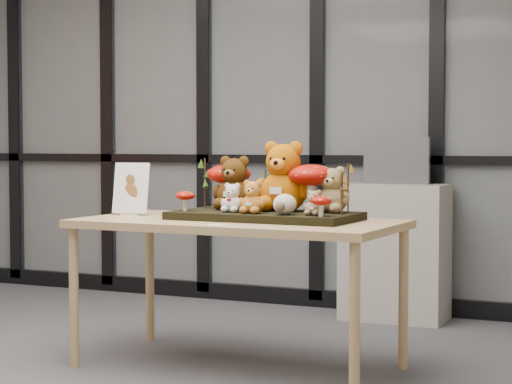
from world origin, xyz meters
The scene contains 25 objects.
floor centered at (0.00, 0.00, 0.00)m, with size 5.00×5.00×0.00m, color #4A4B4F.
room_shell centered at (0.00, 0.00, 1.68)m, with size 5.00×5.00×5.00m.
glass_partition centered at (0.00, 2.47, 1.42)m, with size 4.90×0.06×2.78m.
display_table centered at (0.72, 0.60, 0.70)m, with size 1.67×0.88×0.77m.
diorama_tray centered at (0.84, 0.66, 0.79)m, with size 0.94×0.47×0.04m, color black.
bear_pooh_yellow centered at (0.90, 0.77, 1.01)m, with size 0.31×0.28×0.40m, color #B55905, non-canonical shape.
bear_brown_medium centered at (0.63, 0.75, 0.97)m, with size 0.24×0.22×0.31m, color #412509, non-canonical shape.
bear_tan_back centered at (1.17, 0.76, 0.94)m, with size 0.20×0.18×0.26m, color olive, non-canonical shape.
bear_small_yellow centered at (0.83, 0.54, 0.90)m, with size 0.14×0.13×0.19m, color orange, non-canonical shape.
bear_white_bow centered at (0.70, 0.57, 0.89)m, with size 0.13×0.11×0.16m, color white, non-canonical shape.
bear_beige_small centered at (1.15, 0.55, 0.88)m, with size 0.11×0.10×0.14m, color #957954, non-canonical shape.
plush_cream_hedgehog centered at (1.01, 0.52, 0.87)m, with size 0.09×0.08×0.11m, color beige, non-canonical shape.
mushroom_back_left centered at (0.56, 0.82, 0.94)m, with size 0.24×0.24×0.26m, color #9E0D05, non-canonical shape.
mushroom_back_right centered at (1.06, 0.76, 0.95)m, with size 0.24×0.24×0.27m, color #9E0D05, non-canonical shape.
mushroom_front_left centered at (0.44, 0.55, 0.87)m, with size 0.10×0.10×0.11m, color #9E0D05, non-canonical shape.
mushroom_front_right centered at (1.21, 0.49, 0.87)m, with size 0.10×0.10×0.11m, color #9E0D05, non-canonical shape.
sprig_green_far_left centered at (0.42, 0.80, 0.95)m, with size 0.05×0.05×0.27m, color #12370C, non-canonical shape.
sprig_green_mid_left centered at (0.58, 0.84, 0.94)m, with size 0.05×0.05×0.25m, color #12370C, non-canonical shape.
sprig_dry_far_right centered at (1.26, 0.75, 0.94)m, with size 0.05×0.05×0.25m, color brown, non-canonical shape.
sprig_dry_mid_right centered at (1.27, 0.63, 0.92)m, with size 0.05×0.05×0.21m, color brown, non-canonical shape.
sprig_green_centre centered at (0.76, 0.85, 0.91)m, with size 0.05×0.05×0.21m, color #12370C, non-canonical shape.
sign_holder centered at (0.05, 0.65, 0.90)m, with size 0.21×0.09×0.29m.
label_card centered at (0.75, 0.27, 0.77)m, with size 0.09×0.03×0.00m, color white.
cabinet centered at (1.09, 2.23, 0.45)m, with size 0.67×0.39×0.89m, color gray.
monitor centered at (1.09, 2.25, 1.05)m, with size 0.44×0.05×0.31m.
Camera 1 is at (2.75, -3.67, 1.16)m, focal length 65.00 mm.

